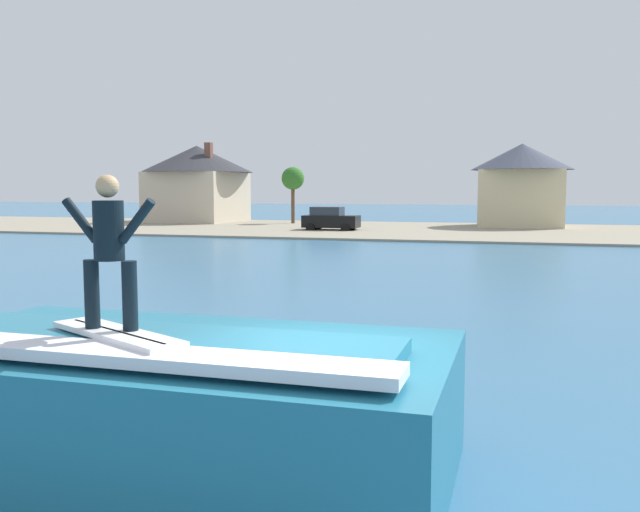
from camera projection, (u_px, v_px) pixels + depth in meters
The scene contains 9 objects.
ground_plane at pixel (338, 484), 7.44m from camera, with size 260.00×260.00×0.00m, color teal.
wave_crest at pixel (174, 404), 7.72m from camera, with size 6.20×3.30×1.66m.
surfboard at pixel (117, 334), 7.18m from camera, with size 1.95×1.28×0.06m.
surfer at pixel (109, 244), 7.17m from camera, with size 1.11×0.32×1.64m.
shoreline_bank at pixel (494, 231), 49.92m from camera, with size 120.00×21.51×0.15m.
car_near_shore at pixel (330, 219), 50.74m from camera, with size 4.11×2.21×1.86m.
house_with_chimney at pixel (197, 179), 63.29m from camera, with size 10.37×10.37×7.33m.
house_small_cottage at pixel (521, 181), 54.92m from camera, with size 8.09×8.09×6.81m.
tree_tall_bare at pixel (293, 179), 59.90m from camera, with size 2.00×2.00×5.10m.
Camera 1 is at (1.84, -6.92, 3.22)m, focal length 38.24 mm.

